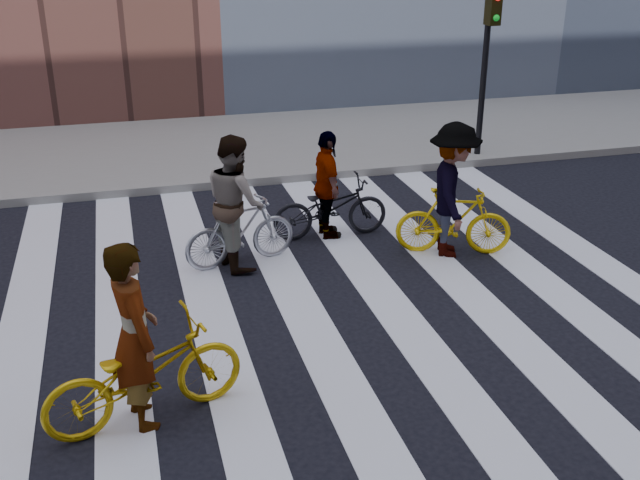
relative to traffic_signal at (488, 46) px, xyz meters
name	(u,v)px	position (x,y,z in m)	size (l,w,h in m)	color
ground	(349,311)	(-4.40, -5.32, -2.28)	(100.00, 100.00, 0.00)	black
sidewalk_far	(243,145)	(-4.40, 2.18, -2.20)	(100.00, 5.00, 0.15)	gray
zebra_crosswalk	(349,310)	(-4.40, -5.32, -2.27)	(8.25, 10.00, 0.01)	white
traffic_signal	(488,46)	(0.00, 0.00, 0.00)	(0.22, 0.42, 3.33)	black
bike_yellow_left	(144,374)	(-6.92, -6.90, -1.77)	(0.67, 1.94, 1.02)	#CEA20B
bike_silver_mid	(240,231)	(-5.44, -3.58, -1.79)	(0.46, 1.62, 0.97)	#B9BCC4
bike_yellow_right	(454,221)	(-2.43, -4.02, -1.79)	(0.46, 1.64, 0.99)	yellow
bike_dark_rear	(330,208)	(-3.96, -2.95, -1.82)	(0.62, 1.77, 0.93)	black
rider_left	(134,335)	(-6.97, -6.90, -1.35)	(0.68, 0.45, 1.86)	slate
rider_mid	(235,202)	(-5.49, -3.58, -1.35)	(0.90, 0.70, 1.86)	slate
rider_right	(453,190)	(-2.48, -4.02, -1.31)	(1.25, 0.72, 1.93)	slate
rider_rear	(327,185)	(-4.01, -2.95, -1.45)	(0.97, 0.40, 1.65)	slate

